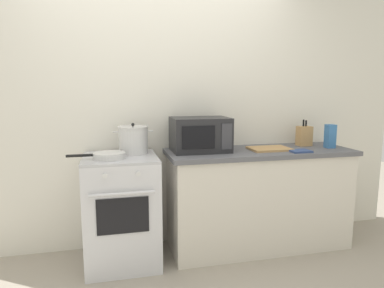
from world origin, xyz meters
TOP-DOWN VIEW (x-y plane):
  - back_wall at (0.30, 0.97)m, footprint 4.40×0.10m
  - lower_cabinet_right at (0.90, 0.62)m, footprint 1.64×0.56m
  - countertop_right at (0.90, 0.62)m, footprint 1.70×0.60m
  - stove at (-0.35, 0.60)m, footprint 0.60×0.64m
  - stock_pot at (-0.23, 0.71)m, footprint 0.34×0.26m
  - frying_pan at (-0.44, 0.52)m, footprint 0.45×0.25m
  - microwave at (0.35, 0.68)m, footprint 0.50×0.37m
  - cutting_board at (0.98, 0.60)m, footprint 0.36×0.26m
  - knife_block at (1.42, 0.74)m, footprint 0.13×0.10m
  - pasta_box at (1.58, 0.57)m, footprint 0.08×0.08m
  - oven_mitt at (1.20, 0.44)m, footprint 0.18×0.14m

SIDE VIEW (x-z plane):
  - lower_cabinet_right at x=0.90m, z-range 0.00..0.88m
  - stove at x=-0.35m, z-range 0.00..0.92m
  - countertop_right at x=0.90m, z-range 0.88..0.92m
  - oven_mitt at x=1.20m, z-range 0.92..0.94m
  - cutting_board at x=0.98m, z-range 0.92..0.94m
  - frying_pan at x=-0.44m, z-range 0.92..0.97m
  - knife_block at x=1.42m, z-range 0.89..1.14m
  - pasta_box at x=1.58m, z-range 0.92..1.14m
  - stock_pot at x=-0.23m, z-range 0.91..1.17m
  - microwave at x=0.35m, z-range 0.92..1.22m
  - back_wall at x=0.30m, z-range 0.00..2.50m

